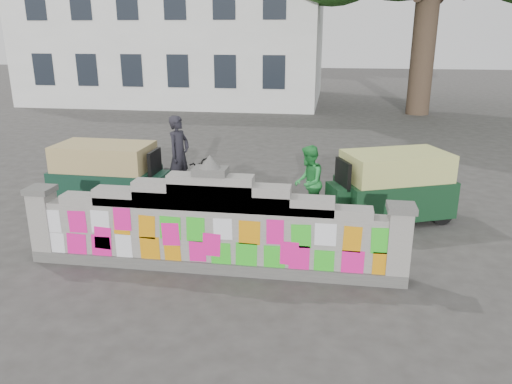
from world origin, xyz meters
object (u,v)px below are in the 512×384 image
Objects in this scene: pedestrian at (308,183)px; rickshaw_left at (109,175)px; cyclist_bike at (180,180)px; rickshaw_right at (392,186)px; cyclist_rider at (180,165)px.

rickshaw_left is (-4.53, 0.04, -0.03)m from pedestrian.
cyclist_bike is 3.13m from pedestrian.
rickshaw_right reaches higher than rickshaw_left.
pedestrian is 0.60× the size of rickshaw_left.
rickshaw_left is at bearing 131.05° from cyclist_bike.
cyclist_bike is 0.37m from cyclist_rider.
cyclist_rider is at bearing -99.29° from pedestrian.
pedestrian is 1.76m from rickshaw_right.
cyclist_bike is at bearing 23.75° from rickshaw_left.
cyclist_bike is 1.27× the size of pedestrian.
rickshaw_left is at bearing -87.60° from pedestrian.
pedestrian is at bearing -83.73° from cyclist_rider.
rickshaw_left is (-1.49, -0.62, -0.14)m from cyclist_rider.
pedestrian reaches higher than cyclist_bike.
rickshaw_right is at bearing 97.89° from pedestrian.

